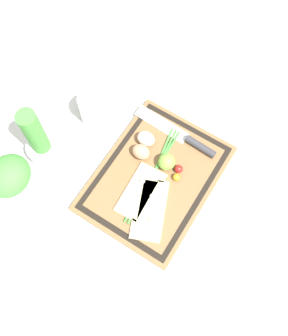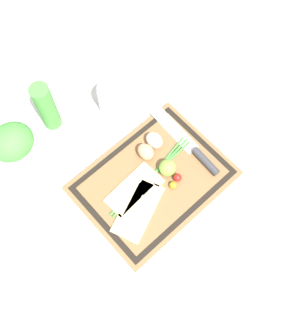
% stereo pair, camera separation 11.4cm
% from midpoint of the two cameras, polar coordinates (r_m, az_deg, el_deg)
% --- Properties ---
extents(ground_plane, '(6.00, 6.00, 0.00)m').
position_cam_midpoint_polar(ground_plane, '(1.17, 4.12, -2.35)').
color(ground_plane, silver).
extents(cutting_board, '(0.43, 0.32, 0.02)m').
position_cam_midpoint_polar(cutting_board, '(1.16, 4.15, -2.21)').
color(cutting_board, brown).
rests_on(cutting_board, ground_plane).
extents(pizza_slice_near, '(0.20, 0.15, 0.02)m').
position_cam_midpoint_polar(pizza_slice_near, '(1.11, 2.11, -6.26)').
color(pizza_slice_near, beige).
rests_on(pizza_slice_near, cutting_board).
extents(pizza_slice_far, '(0.17, 0.10, 0.02)m').
position_cam_midpoint_polar(pizza_slice_far, '(1.13, 1.37, -3.75)').
color(pizza_slice_far, beige).
rests_on(pizza_slice_far, cutting_board).
extents(knife, '(0.05, 0.28, 0.02)m').
position_cam_midpoint_polar(knife, '(1.19, 10.24, 2.05)').
color(knife, silver).
rests_on(knife, cutting_board).
extents(egg_brown, '(0.04, 0.06, 0.04)m').
position_cam_midpoint_polar(egg_brown, '(1.16, 3.06, 2.03)').
color(egg_brown, tan).
rests_on(egg_brown, cutting_board).
extents(egg_pink, '(0.04, 0.06, 0.04)m').
position_cam_midpoint_polar(egg_pink, '(1.17, 4.28, 3.68)').
color(egg_pink, beige).
rests_on(egg_pink, cutting_board).
extents(lime, '(0.05, 0.05, 0.05)m').
position_cam_midpoint_polar(lime, '(1.14, 6.29, -0.31)').
color(lime, '#7FB742').
rests_on(lime, cutting_board).
extents(cherry_tomato_red, '(0.02, 0.02, 0.02)m').
position_cam_midpoint_polar(cherry_tomato_red, '(1.14, 7.72, -1.76)').
color(cherry_tomato_red, red).
rests_on(cherry_tomato_red, cutting_board).
extents(cherry_tomato_yellow, '(0.02, 0.02, 0.02)m').
position_cam_midpoint_polar(cherry_tomato_yellow, '(1.14, 7.11, -2.86)').
color(cherry_tomato_yellow, orange).
rests_on(cherry_tomato_yellow, cutting_board).
extents(scallion_bunch, '(0.33, 0.07, 0.01)m').
position_cam_midpoint_polar(scallion_bunch, '(1.15, 3.86, -1.70)').
color(scallion_bunch, '#47933D').
rests_on(scallion_bunch, cutting_board).
extents(herb_pot, '(0.10, 0.10, 0.25)m').
position_cam_midpoint_polar(herb_pot, '(1.17, -10.50, 6.55)').
color(herb_pot, white).
rests_on(herb_pot, ground_plane).
extents(sauce_jar, '(0.08, 0.08, 0.11)m').
position_cam_midpoint_polar(sauce_jar, '(1.23, -2.07, 9.64)').
color(sauce_jar, silver).
rests_on(sauce_jar, ground_plane).
extents(herb_glass, '(0.12, 0.11, 0.19)m').
position_cam_midpoint_polar(herb_glass, '(1.12, -15.54, 2.68)').
color(herb_glass, silver).
rests_on(herb_glass, ground_plane).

